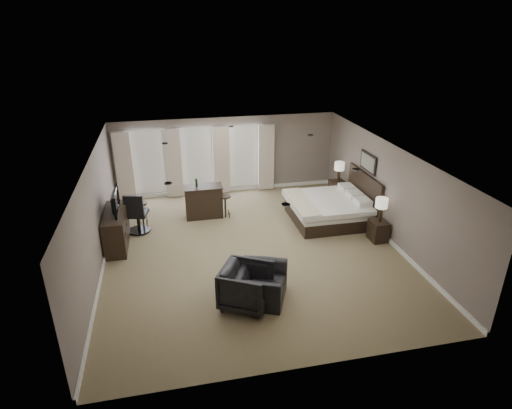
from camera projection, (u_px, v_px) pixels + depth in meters
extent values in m
cube|color=#726648|center=(252.00, 249.00, 11.25)|extent=(7.60, 8.60, 0.04)
cube|color=silver|center=(251.00, 154.00, 10.20)|extent=(7.60, 8.60, 0.04)
cube|color=slate|center=(226.00, 155.00, 14.53)|extent=(7.50, 0.04, 2.60)
cube|color=slate|center=(305.00, 307.00, 6.92)|extent=(7.50, 0.04, 2.60)
cube|color=slate|center=(95.00, 218.00, 10.00)|extent=(0.04, 8.50, 2.60)
cube|color=slate|center=(388.00, 192.00, 11.45)|extent=(0.04, 8.50, 2.60)
cube|color=silver|center=(148.00, 162.00, 13.99)|extent=(1.15, 0.04, 2.05)
cube|color=silver|center=(197.00, 159.00, 14.30)|extent=(1.15, 0.04, 2.05)
cube|color=silver|center=(244.00, 156.00, 14.61)|extent=(1.15, 0.04, 2.05)
cube|color=#BAAC9B|center=(124.00, 167.00, 13.76)|extent=(0.55, 0.12, 2.30)
cube|color=#BAAC9B|center=(173.00, 164.00, 14.07)|extent=(0.55, 0.12, 2.30)
cube|color=#BAAC9B|center=(221.00, 161.00, 14.38)|extent=(0.55, 0.12, 2.30)
cube|color=#BAAC9B|center=(266.00, 158.00, 14.68)|extent=(0.55, 0.12, 2.30)
cube|color=silver|center=(329.00, 199.00, 12.57)|extent=(2.22, 2.12, 1.41)
cube|color=black|center=(378.00, 231.00, 11.62)|extent=(0.42, 0.52, 0.56)
cube|color=black|center=(337.00, 191.00, 14.20)|extent=(0.48, 0.58, 0.64)
cube|color=beige|center=(381.00, 210.00, 11.37)|extent=(0.33, 0.33, 0.67)
cube|color=beige|center=(339.00, 172.00, 13.94)|extent=(0.33, 0.33, 0.67)
cube|color=slate|center=(368.00, 162.00, 12.37)|extent=(0.04, 0.96, 0.56)
cube|color=black|center=(116.00, 229.00, 11.27)|extent=(0.54, 1.67, 0.97)
imported|color=black|center=(113.00, 210.00, 11.05)|extent=(0.59, 1.03, 0.13)
imported|color=black|center=(261.00, 279.00, 9.11)|extent=(1.11, 1.32, 0.98)
imported|color=black|center=(246.00, 285.00, 8.90)|extent=(1.27, 1.29, 1.00)
cube|color=black|center=(204.00, 201.00, 12.91)|extent=(1.14, 0.59, 1.00)
cube|color=black|center=(142.00, 214.00, 12.47)|extent=(0.39, 0.39, 0.69)
cube|color=black|center=(225.00, 206.00, 12.93)|extent=(0.41, 0.41, 0.70)
cube|color=black|center=(137.00, 212.00, 11.94)|extent=(0.74, 0.74, 1.21)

